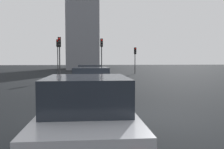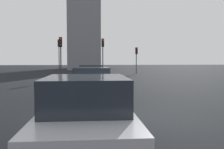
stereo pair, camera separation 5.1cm
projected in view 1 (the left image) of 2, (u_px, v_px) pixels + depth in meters
name	position (u px, v px, depth m)	size (l,w,h in m)	color
ground_plane	(138.00, 119.00, 8.38)	(160.00, 160.00, 0.20)	black
car_beige_right_lead	(90.00, 76.00, 17.61)	(4.57, 2.15, 1.56)	tan
car_white_right_second	(90.00, 85.00, 11.58)	(4.38, 2.06, 1.58)	silver
car_silver_right_third	(87.00, 117.00, 5.00)	(4.19, 2.09, 1.61)	#A8AAB2
traffic_light_near_left	(102.00, 50.00, 26.79)	(0.32, 0.28, 4.24)	#2D2D30
traffic_light_near_right	(59.00, 49.00, 22.19)	(0.32, 0.29, 3.99)	#2D2D30
traffic_light_far_left	(135.00, 55.00, 33.00)	(0.33, 0.31, 3.58)	#2D2D30
traffic_light_far_right	(58.00, 50.00, 30.57)	(0.32, 0.29, 4.45)	#2D2D30
building_facade_left	(83.00, 26.00, 50.31)	(14.02, 6.06, 17.69)	slate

